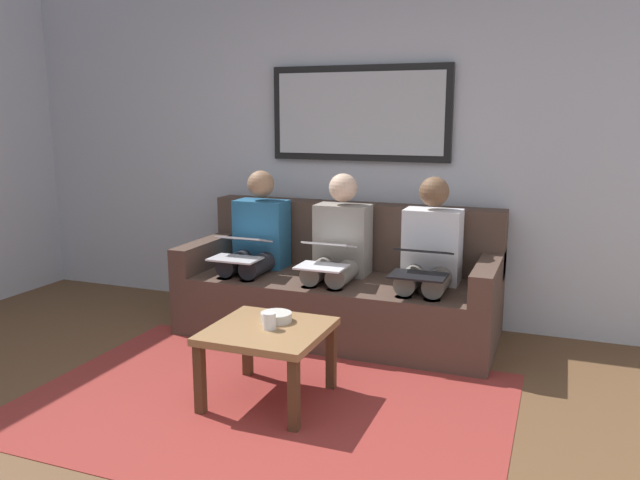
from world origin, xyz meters
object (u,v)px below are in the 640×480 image
object	(u,v)px
framed_mirror	(359,113)
person_right	(256,244)
couch	(341,289)
person_left	(429,258)
laptop_black	(421,262)
person_middle	(338,251)
bowl	(276,317)
laptop_silver	(240,248)
coffee_table	(268,338)
laptop_white	(326,254)
cup	(269,321)

from	to	relation	value
framed_mirror	person_right	distance (m)	1.23
couch	person_left	distance (m)	0.71
laptop_black	person_middle	bearing A→B (deg)	-20.35
framed_mirror	bowl	world-z (taller)	framed_mirror
framed_mirror	laptop_silver	distance (m)	1.32
couch	person_middle	distance (m)	0.31
coffee_table	person_left	distance (m)	1.34
bowl	laptop_silver	xyz separation A→B (m)	(0.65, -0.80, 0.19)
bowl	laptop_white	world-z (taller)	laptop_white
laptop_black	laptop_silver	size ratio (longest dim) A/B	1.07
coffee_table	person_middle	world-z (taller)	person_middle
person_left	couch	bearing A→B (deg)	-6.13
person_left	laptop_white	xyz separation A→B (m)	(0.64, 0.24, 0.02)
framed_mirror	person_right	bearing A→B (deg)	35.53
framed_mirror	coffee_table	distance (m)	2.00
coffee_table	bowl	distance (m)	0.14
framed_mirror	person_middle	size ratio (longest dim) A/B	1.20
framed_mirror	cup	distance (m)	1.95
person_middle	laptop_white	distance (m)	0.24
person_middle	laptop_silver	xyz separation A→B (m)	(0.64, 0.24, 0.02)
cup	framed_mirror	bearing A→B (deg)	-89.10
coffee_table	person_right	world-z (taller)	person_right
laptop_black	framed_mirror	bearing A→B (deg)	-47.33
laptop_white	laptop_black	bearing A→B (deg)	-179.89
coffee_table	cup	world-z (taller)	cup
couch	framed_mirror	world-z (taller)	framed_mirror
couch	cup	size ratio (longest dim) A/B	24.44
coffee_table	person_left	xyz separation A→B (m)	(-0.63, -1.15, 0.25)
cup	laptop_black	xyz separation A→B (m)	(-0.61, -0.93, 0.17)
laptop_white	laptop_silver	distance (m)	0.64
person_right	laptop_silver	distance (m)	0.24
person_left	laptop_silver	bearing A→B (deg)	10.70
couch	laptop_white	distance (m)	0.45
couch	coffee_table	world-z (taller)	couch
coffee_table	person_middle	xyz separation A→B (m)	(0.01, -1.15, 0.25)
laptop_silver	framed_mirror	bearing A→B (deg)	-132.48
cup	laptop_black	size ratio (longest dim) A/B	0.23
couch	cup	distance (m)	1.25
person_left	laptop_black	bearing A→B (deg)	90.00
person_left	laptop_white	bearing A→B (deg)	20.44
couch	cup	xyz separation A→B (m)	(-0.03, 1.24, 0.15)
bowl	person_left	world-z (taller)	person_left
bowl	person_left	distance (m)	1.23
bowl	person_right	xyz separation A→B (m)	(0.65, -1.04, 0.17)
couch	laptop_black	size ratio (longest dim) A/B	5.73
laptop_black	person_middle	size ratio (longest dim) A/B	0.34
cup	laptop_white	size ratio (longest dim) A/B	0.24
couch	coffee_table	size ratio (longest dim) A/B	3.58
couch	laptop_silver	distance (m)	0.78
cup	coffee_table	bearing A→B (deg)	-44.13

